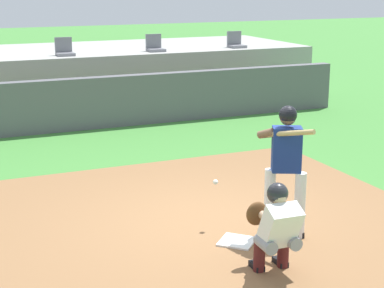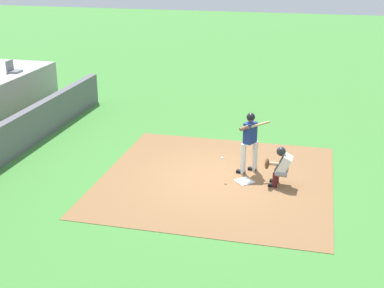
{
  "view_description": "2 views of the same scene",
  "coord_description": "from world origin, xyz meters",
  "px_view_note": "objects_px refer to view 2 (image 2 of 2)",
  "views": [
    {
      "loc": [
        -3.62,
        -7.66,
        3.38
      ],
      "look_at": [
        0.0,
        0.7,
        1.0
      ],
      "focal_mm": 58.85,
      "sensor_mm": 36.0,
      "label": 1
    },
    {
      "loc": [
        -13.3,
        -2.54,
        6.16
      ],
      "look_at": [
        0.0,
        0.7,
        1.0
      ],
      "focal_mm": 49.25,
      "sensor_mm": 36.0,
      "label": 2
    }
  ],
  "objects_px": {
    "home_plate": "(244,181)",
    "catcher_crouched": "(280,165)",
    "batter_at_plate": "(250,139)",
    "stadium_seat_4": "(13,69)"
  },
  "relations": [
    {
      "from": "catcher_crouched",
      "to": "batter_at_plate",
      "type": "bearing_deg",
      "value": 53.53
    },
    {
      "from": "catcher_crouched",
      "to": "stadium_seat_4",
      "type": "xyz_separation_m",
      "value": [
        5.2,
        11.13,
        0.93
      ]
    },
    {
      "from": "home_plate",
      "to": "batter_at_plate",
      "type": "bearing_deg",
      "value": -1.42
    },
    {
      "from": "batter_at_plate",
      "to": "catcher_crouched",
      "type": "distance_m",
      "value": 1.24
    },
    {
      "from": "home_plate",
      "to": "stadium_seat_4",
      "type": "height_order",
      "value": "stadium_seat_4"
    },
    {
      "from": "batter_at_plate",
      "to": "stadium_seat_4",
      "type": "bearing_deg",
      "value": 66.15
    },
    {
      "from": "home_plate",
      "to": "catcher_crouched",
      "type": "xyz_separation_m",
      "value": [
        0.0,
        -0.95,
        0.58
      ]
    },
    {
      "from": "home_plate",
      "to": "stadium_seat_4",
      "type": "distance_m",
      "value": 11.53
    },
    {
      "from": "batter_at_plate",
      "to": "catcher_crouched",
      "type": "xyz_separation_m",
      "value": [
        -0.69,
        -0.93,
        -0.43
      ]
    },
    {
      "from": "batter_at_plate",
      "to": "stadium_seat_4",
      "type": "distance_m",
      "value": 11.16
    }
  ]
}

